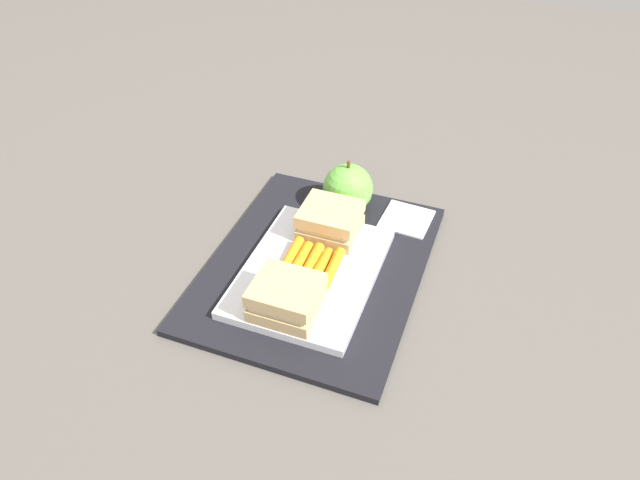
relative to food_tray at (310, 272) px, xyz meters
name	(u,v)px	position (x,y,z in m)	size (l,w,h in m)	color
ground_plane	(317,269)	(0.03, 0.00, -0.02)	(2.40, 2.40, 0.00)	#56514C
lunchbag_mat	(317,266)	(0.03, 0.00, -0.01)	(0.36, 0.28, 0.01)	black
food_tray	(310,272)	(0.00, 0.00, 0.00)	(0.23, 0.17, 0.01)	white
sandwich_half_left	(286,298)	(-0.08, 0.00, 0.03)	(0.07, 0.08, 0.04)	tan
sandwich_half_right	(330,221)	(0.08, 0.00, 0.03)	(0.07, 0.08, 0.04)	tan
carrot_sticks_bundle	(310,265)	(0.00, 0.00, 0.01)	(0.08, 0.07, 0.02)	orange
apple	(348,189)	(0.16, 0.00, 0.03)	(0.07, 0.07, 0.09)	#66B742
paper_napkin	(406,219)	(0.16, -0.09, 0.00)	(0.07, 0.07, 0.00)	white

